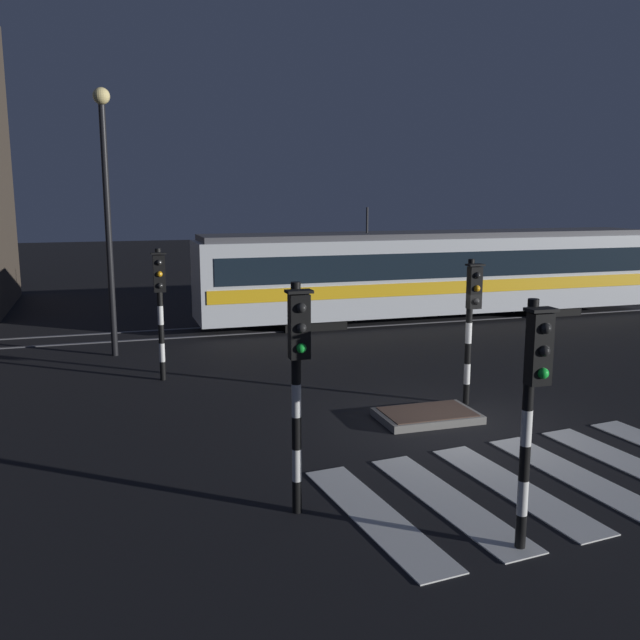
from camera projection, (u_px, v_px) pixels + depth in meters
ground_plane at (458, 426)px, 14.00m from camera, size 120.00×120.00×0.00m
rail_near at (310, 330)px, 23.82m from camera, size 80.00×0.12×0.03m
rail_far at (299, 322)px, 25.17m from camera, size 80.00×0.12×0.03m
crosswalk_zebra at (545, 481)px, 11.26m from camera, size 7.25×4.35×0.02m
traffic_island at (427, 416)px, 14.37m from camera, size 2.03×1.28×0.18m
traffic_light_kerb_mid_left at (533, 389)px, 8.68m from camera, size 0.36×0.42×3.34m
traffic_light_median_centre at (472, 310)px, 14.99m from camera, size 0.36×0.42×3.24m
traffic_light_corner_near_left at (298, 365)px, 9.72m from camera, size 0.36×0.42×3.41m
traffic_light_corner_far_left at (160, 295)px, 16.97m from camera, size 0.36×0.42×3.31m
street_lamp_trackside_left at (106, 193)px, 19.03m from camera, size 0.44×1.21×7.34m
tram at (433, 272)px, 25.63m from camera, size 17.58×2.58×4.15m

